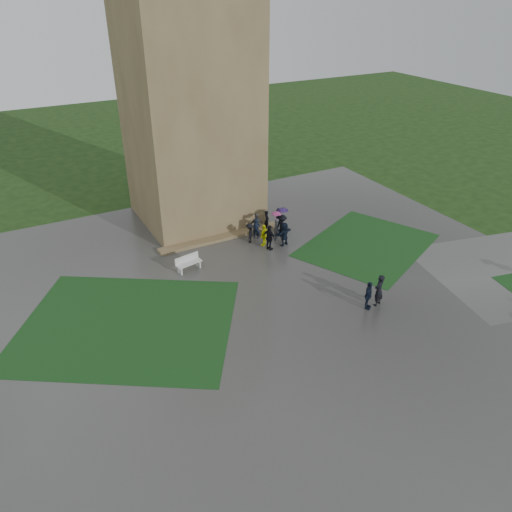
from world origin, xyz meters
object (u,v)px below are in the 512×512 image
bench (188,263)px  pedestrian_near (379,290)px  pedestrian_mid (368,295)px  tower (189,97)px

bench → pedestrian_near: bearing=-58.3°
pedestrian_mid → tower: bearing=66.1°
pedestrian_mid → bench: bearing=92.9°
tower → bench: (-3.52, -7.26, -8.48)m
bench → tower: bearing=53.3°
pedestrian_mid → pedestrian_near: (0.72, -0.00, 0.12)m
tower → pedestrian_mid: (3.68, -15.87, -8.14)m
bench → pedestrian_near: 11.71m
bench → pedestrian_near: size_ratio=0.91×
pedestrian_mid → pedestrian_near: size_ratio=0.87×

